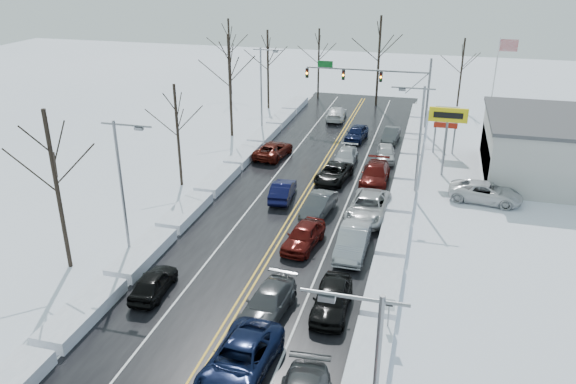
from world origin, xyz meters
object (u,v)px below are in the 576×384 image
(flagpole, at_px, (496,78))
(oncoming_car_0, at_px, (283,199))
(tires_plus_sign, at_px, (448,120))
(traffic_signal_mast, at_px, (380,80))

(flagpole, relative_size, oncoming_car_0, 2.27)
(flagpole, bearing_deg, tires_plus_sign, -108.44)
(traffic_signal_mast, height_order, tires_plus_sign, traffic_signal_mast)
(tires_plus_sign, relative_size, flagpole, 0.60)
(tires_plus_sign, bearing_deg, oncoming_car_0, -144.55)
(traffic_signal_mast, distance_m, tires_plus_sign, 13.92)
(flagpole, distance_m, oncoming_car_0, 28.72)
(traffic_signal_mast, bearing_deg, flagpole, 9.73)
(traffic_signal_mast, xyz_separation_m, flagpole, (11.72, 2.01, 0.45))
(tires_plus_sign, distance_m, flagpole, 14.79)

